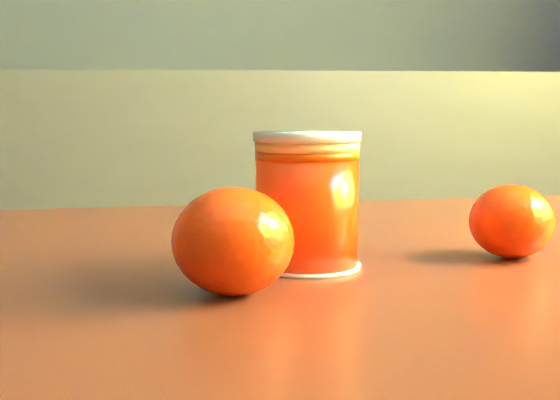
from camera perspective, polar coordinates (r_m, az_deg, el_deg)
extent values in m
cube|color=#5A2316|center=(0.53, 7.89, -6.93)|extent=(1.02, 0.75, 0.04)
cylinder|color=red|center=(0.51, 1.98, -0.70)|extent=(0.07, 0.07, 0.08)
cylinder|color=#FFB668|center=(0.51, 2.00, 3.98)|extent=(0.07, 0.07, 0.01)
cylinder|color=silver|center=(0.51, 2.00, 4.58)|extent=(0.07, 0.07, 0.00)
ellipsoid|color=#FF3205|center=(0.44, -3.44, -3.01)|extent=(0.07, 0.07, 0.06)
ellipsoid|color=#FF3205|center=(0.57, 16.58, -1.50)|extent=(0.06, 0.06, 0.05)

